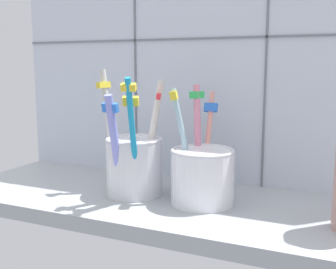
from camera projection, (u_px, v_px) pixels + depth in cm
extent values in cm
cube|color=#9EA3A8|center=(167.00, 205.00, 58.35)|extent=(64.00, 22.00, 2.00)
cube|color=silver|center=(199.00, 50.00, 65.69)|extent=(64.00, 2.00, 45.00)
cube|color=slate|center=(135.00, 50.00, 69.02)|extent=(0.30, 0.20, 45.00)
cube|color=slate|center=(266.00, 48.00, 60.38)|extent=(0.30, 0.20, 45.00)
cube|color=slate|center=(196.00, 39.00, 64.44)|extent=(64.00, 0.20, 0.30)
cylinder|color=silver|center=(135.00, 166.00, 59.88)|extent=(7.90, 7.90, 7.83)
torus|color=silver|center=(135.00, 139.00, 59.25)|extent=(8.01, 8.01, 0.50)
cylinder|color=silver|center=(152.00, 136.00, 59.66)|extent=(3.81, 2.41, 15.74)
cube|color=#E5333F|center=(159.00, 96.00, 58.75)|extent=(1.60, 2.33, 0.95)
cylinder|color=beige|center=(110.00, 130.00, 60.48)|extent=(3.42, 1.81, 17.21)
cube|color=yellow|center=(105.00, 85.00, 60.03)|extent=(1.51, 2.17, 0.96)
cylinder|color=#AFB0BB|center=(133.00, 144.00, 55.88)|extent=(2.66, 5.47, 15.07)
cube|color=yellow|center=(131.00, 101.00, 53.19)|extent=(2.25, 1.67, 1.31)
cylinder|color=#1990C4|center=(133.00, 140.00, 54.60)|extent=(2.30, 5.81, 16.42)
cube|color=yellow|center=(129.00, 87.00, 51.42)|extent=(2.06, 1.51, 1.07)
cylinder|color=#8B8FEA|center=(116.00, 147.00, 55.80)|extent=(1.10, 4.04, 14.20)
cube|color=blue|center=(110.00, 108.00, 53.98)|extent=(2.15, 0.91, 1.26)
cylinder|color=white|center=(203.00, 177.00, 55.83)|extent=(8.33, 8.33, 7.08)
torus|color=silver|center=(203.00, 150.00, 55.26)|extent=(8.41, 8.41, 0.50)
cylinder|color=pink|center=(198.00, 139.00, 58.66)|extent=(2.11, 2.06, 15.12)
cube|color=green|center=(197.00, 95.00, 58.05)|extent=(1.98, 2.02, 1.01)
cylinder|color=#94BACA|center=(184.00, 145.00, 55.60)|extent=(3.93, 1.91, 14.85)
cube|color=yellow|center=(174.00, 95.00, 54.70)|extent=(1.70, 2.44, 1.24)
cylinder|color=pink|center=(208.00, 143.00, 59.20)|extent=(1.32, 5.99, 14.13)
cube|color=blue|center=(211.00, 108.00, 60.02)|extent=(1.97, 1.31, 1.38)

